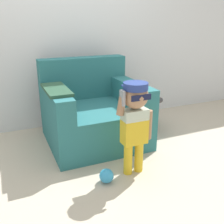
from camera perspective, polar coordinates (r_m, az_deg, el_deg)
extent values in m
plane|color=#BCB29E|center=(3.08, -6.22, -7.29)|extent=(10.00, 10.00, 0.00)
cube|color=silver|center=(3.51, -11.10, 17.86)|extent=(10.00, 0.05, 2.60)
cube|color=#286B70|center=(3.09, -3.76, -2.60)|extent=(1.07, 1.02, 0.44)
cube|color=#286B70|center=(3.32, -6.35, 7.44)|extent=(1.07, 0.20, 0.50)
cube|color=#286B70|center=(2.77, -11.86, 1.99)|extent=(0.19, 0.82, 0.25)
cube|color=#286B70|center=(3.06, 4.60, 4.02)|extent=(0.19, 0.82, 0.25)
cube|color=#284C38|center=(2.73, -12.06, 4.81)|extent=(0.23, 0.56, 0.03)
cylinder|color=gold|center=(2.49, 3.50, -10.09)|extent=(0.08, 0.08, 0.31)
cylinder|color=gold|center=(2.53, 5.84, -9.55)|extent=(0.08, 0.08, 0.31)
cube|color=gold|center=(2.39, 4.86, -4.19)|extent=(0.23, 0.13, 0.23)
cube|color=#B7C6B2|center=(2.33, 4.98, -0.51)|extent=(0.23, 0.13, 0.10)
sphere|color=#997051|center=(2.28, 5.10, 3.54)|extent=(0.23, 0.23, 0.23)
cylinder|color=navy|center=(2.25, 5.17, 5.64)|extent=(0.22, 0.22, 0.06)
cube|color=navy|center=(2.35, 3.96, 5.66)|extent=(0.13, 0.10, 0.01)
cube|color=#0F1433|center=(2.18, 6.41, 3.12)|extent=(0.18, 0.01, 0.05)
cylinder|color=#997051|center=(2.44, 7.94, -2.74)|extent=(0.07, 0.07, 0.28)
cylinder|color=#997051|center=(2.24, 2.04, 1.28)|extent=(0.09, 0.07, 0.17)
cube|color=gray|center=(2.20, 2.28, 3.07)|extent=(0.02, 0.07, 0.13)
cylinder|color=#333333|center=(3.53, 7.98, -3.54)|extent=(0.21, 0.21, 0.02)
cylinder|color=#333333|center=(3.46, 8.13, -0.62)|extent=(0.06, 0.06, 0.40)
cylinder|color=#333333|center=(3.39, 8.30, 2.71)|extent=(0.32, 0.32, 0.02)
sphere|color=#3399D1|center=(2.40, -1.21, -13.72)|extent=(0.13, 0.13, 0.13)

